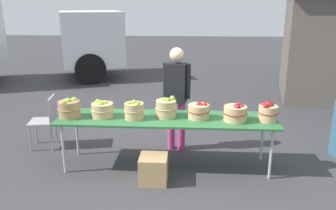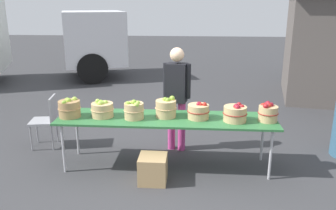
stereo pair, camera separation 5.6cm
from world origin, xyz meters
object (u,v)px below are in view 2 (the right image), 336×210
market_table (166,120)px  apple_basket_green_0 (69,108)px  apple_basket_green_3 (166,108)px  folding_chair (47,117)px  vendor_adult (177,91)px  apple_basket_red_0 (198,111)px  apple_basket_green_2 (134,110)px  apple_basket_green_1 (102,109)px  apple_basket_red_1 (235,113)px  produce_crate (153,169)px  apple_basket_red_2 (268,112)px

market_table → apple_basket_green_0: size_ratio=9.59×
apple_basket_green_3 → folding_chair: size_ratio=0.36×
apple_basket_green_0 → vendor_adult: (1.50, 0.67, 0.10)m
apple_basket_red_0 → vendor_adult: size_ratio=0.19×
apple_basket_green_2 → apple_basket_green_0: bearing=179.4°
apple_basket_green_0 → apple_basket_red_0: (1.84, 0.07, -0.02)m
apple_basket_red_0 → apple_basket_green_1: bearing=-179.0°
vendor_adult → apple_basket_green_3: bearing=89.0°
apple_basket_red_1 → produce_crate: bearing=-159.4°
vendor_adult → produce_crate: bearing=88.0°
apple_basket_green_1 → apple_basket_green_3: 0.91m
apple_basket_red_0 → apple_basket_red_1: apple_basket_red_1 is taller
folding_chair → vendor_adult: bearing=82.3°
apple_basket_red_0 → apple_basket_green_2: bearing=-175.2°
vendor_adult → apple_basket_red_2: bearing=164.6°
market_table → apple_basket_red_2: size_ratio=11.06×
apple_basket_green_3 → folding_chair: apple_basket_green_3 is taller
apple_basket_red_1 → folding_chair: apple_basket_red_1 is taller
apple_basket_red_1 → vendor_adult: bearing=140.9°
apple_basket_red_1 → folding_chair: size_ratio=0.39×
apple_basket_green_0 → vendor_adult: vendor_adult is taller
apple_basket_red_0 → produce_crate: (-0.60, -0.49, -0.67)m
apple_basket_green_3 → vendor_adult: vendor_adult is taller
apple_basket_red_2 → apple_basket_red_1: bearing=-175.2°
market_table → folding_chair: 2.11m
apple_basket_red_2 → produce_crate: (-1.55, -0.45, -0.69)m
apple_basket_green_3 → apple_basket_red_0: bearing=-4.8°
apple_basket_red_2 → produce_crate: 1.75m
market_table → apple_basket_green_2: size_ratio=10.63×
apple_basket_green_0 → apple_basket_green_1: 0.47m
apple_basket_green_3 → apple_basket_red_0: size_ratio=0.98×
apple_basket_red_2 → apple_basket_green_2: bearing=-178.9°
apple_basket_green_2 → apple_basket_green_3: bearing=14.5°
apple_basket_green_0 → folding_chair: size_ratio=0.38×
apple_basket_green_3 → apple_basket_green_2: bearing=-165.5°
apple_basket_green_2 → folding_chair: apple_basket_green_2 is taller
apple_basket_green_3 → apple_basket_red_1: apple_basket_green_3 is taller
apple_basket_green_2 → apple_basket_red_2: 1.86m
apple_basket_green_3 → folding_chair: bearing=165.1°
produce_crate → apple_basket_green_2: bearing=126.7°
apple_basket_red_0 → vendor_adult: (-0.34, 0.61, 0.12)m
apple_basket_red_2 → folding_chair: bearing=169.9°
apple_basket_green_0 → apple_basket_green_2: 0.93m
apple_basket_green_0 → apple_basket_red_2: bearing=0.6°
apple_basket_red_0 → vendor_adult: 0.71m
market_table → vendor_adult: (0.11, 0.61, 0.27)m
apple_basket_green_1 → apple_basket_red_0: (1.37, 0.02, -0.00)m
apple_basket_green_1 → apple_basket_green_2: apple_basket_green_2 is taller
apple_basket_green_0 → apple_basket_red_0: size_ratio=1.02×
market_table → apple_basket_green_1: apple_basket_green_1 is taller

